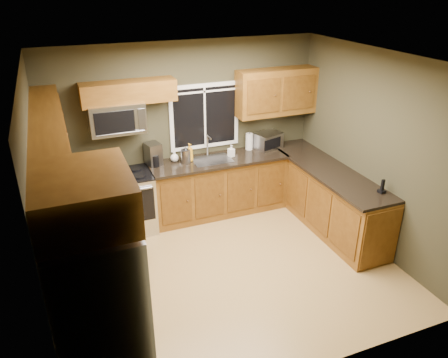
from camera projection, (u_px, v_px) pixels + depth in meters
floor at (230, 268)px, 5.79m from camera, size 4.20×4.20×0.00m
ceiling at (232, 61)px, 4.64m from camera, size 4.20×4.20×0.00m
back_wall at (186, 131)px, 6.73m from camera, size 4.20×0.00×4.20m
front_wall at (312, 259)px, 3.70m from camera, size 4.20×0.00×4.20m
left_wall at (44, 208)px, 4.51m from camera, size 0.00×3.60×3.60m
right_wall at (374, 152)px, 5.92m from camera, size 0.00×3.60×3.60m
window at (205, 116)px, 6.73m from camera, size 1.12×0.03×1.02m
base_cabinets_left at (81, 250)px, 5.39m from camera, size 0.60×2.65×0.90m
countertop_left at (78, 216)px, 5.20m from camera, size 0.65×2.65×0.04m
base_cabinets_back at (219, 187)px, 7.00m from camera, size 2.17×0.60×0.90m
countertop_back at (219, 160)px, 6.77m from camera, size 2.17×0.65×0.04m
base_cabinets_peninsula at (326, 197)px, 6.66m from camera, size 0.60×2.52×0.90m
countertop_peninsula at (327, 169)px, 6.45m from camera, size 0.65×2.50×0.04m
upper_cabinets_left at (51, 144)px, 4.75m from camera, size 0.33×2.65×0.72m
upper_cabinets_back_left at (129, 92)px, 6.00m from camera, size 1.30×0.33×0.30m
upper_cabinets_back_right at (276, 92)px, 6.86m from camera, size 1.30×0.33×0.72m
upper_cabinet_over_fridge at (83, 197)px, 3.25m from camera, size 0.72×0.90×0.38m
refrigerator at (101, 314)px, 3.73m from camera, size 0.74×0.90×1.80m
range at (127, 202)px, 6.47m from camera, size 0.76×0.69×0.94m
microwave at (117, 118)px, 6.05m from camera, size 0.76×0.41×0.42m
sink at (212, 159)px, 6.74m from camera, size 0.60×0.42×0.36m
toaster_oven at (268, 141)px, 7.14m from camera, size 0.49×0.43×0.26m
coffee_maker at (153, 155)px, 6.51m from camera, size 0.25×0.30×0.33m
kettle at (186, 156)px, 6.57m from camera, size 0.15×0.15×0.26m
paper_towel_roll at (249, 141)px, 7.08m from camera, size 0.13×0.13×0.30m
soap_bottle_a at (190, 152)px, 6.64m from camera, size 0.13×0.13×0.28m
soap_bottle_b at (231, 151)px, 6.82m from camera, size 0.11×0.11×0.19m
soap_bottle_c at (174, 156)px, 6.65m from camera, size 0.14×0.14×0.16m
cordless_phone at (382, 189)px, 5.70m from camera, size 0.09×0.09×0.19m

